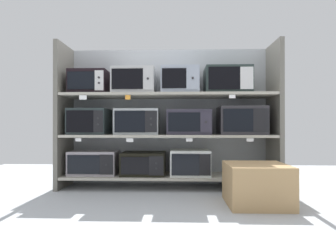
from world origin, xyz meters
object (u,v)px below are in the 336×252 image
Objects in this scene: microwave_0 at (94,163)px; microwave_9 at (180,81)px; microwave_3 at (90,122)px; microwave_6 at (241,121)px; microwave_7 at (90,83)px; microwave_5 at (189,122)px; microwave_10 at (227,81)px; microwave_2 at (190,162)px; shipping_carton at (257,184)px; microwave_1 at (144,163)px; microwave_8 at (135,82)px; microwave_4 at (137,122)px.

microwave_0 is 1.40m from microwave_9.
microwave_3 reaches higher than microwave_0.
microwave_6 is 1.20× the size of microwave_7.
microwave_7 is (-1.17, 0.00, 0.47)m from microwave_5.
microwave_10 reaches higher than microwave_0.
microwave_6 is (1.78, 0.00, 0.01)m from microwave_3.
microwave_9 is 0.84× the size of microwave_10.
microwave_6 is 0.49m from microwave_10.
shipping_carton is at bearing -49.89° from microwave_2.
microwave_10 is 0.96× the size of shipping_carton.
microwave_0 is 1.26× the size of microwave_7.
microwave_6 reaches higher than microwave_1.
shipping_carton is (-0.02, -0.69, -0.60)m from microwave_6.
microwave_10 is (0.44, -0.00, 0.95)m from microwave_2.
microwave_1 is at bearing 179.98° from microwave_10.
microwave_8 reaches higher than microwave_3.
microwave_4 is at bearing -179.74° from microwave_1.
microwave_9 is at bearing 135.29° from shipping_carton.
microwave_0 is 1.21m from microwave_5.
microwave_3 is 0.84× the size of microwave_6.
microwave_4 reaches higher than microwave_1.
shipping_carton is at bearing -21.97° from microwave_0.
microwave_3 is at bearing -179.98° from microwave_8.
microwave_7 reaches higher than microwave_6.
microwave_4 is 0.93× the size of shipping_carton.
microwave_7 is at bearing 180.00° from microwave_1.
microwave_6 is at bearing -0.01° from microwave_5.
microwave_1 is 0.99× the size of microwave_4.
microwave_2 is 1.15m from microwave_8.
microwave_3 is at bearing -179.78° from microwave_0.
microwave_5 is 1.08m from shipping_carton.
microwave_10 is at bearing -179.94° from microwave_6.
microwave_6 is 1.84m from microwave_7.
microwave_0 is 1.13m from microwave_2.
microwave_2 is at bearing -0.03° from microwave_1.
microwave_5 is at bearing 179.99° from microwave_6.
microwave_10 reaches higher than microwave_7.
microwave_7 reaches higher than microwave_1.
shipping_carton is (0.15, -0.69, -1.06)m from microwave_10.
microwave_4 is 1.21m from microwave_6.
microwave_3 is 0.81× the size of shipping_carton.
microwave_2 is at bearing -1.03° from microwave_5.
microwave_4 is (0.51, -0.00, 0.48)m from microwave_0.
microwave_7 is (-0.65, 0.00, 0.95)m from microwave_1.
microwave_4 is 0.97× the size of microwave_6.
microwave_9 is at bearing 0.01° from microwave_0.
microwave_3 is at bearing -179.98° from microwave_9.
microwave_3 is at bearing -179.98° from microwave_5.
microwave_1 is at bearing 0.26° from microwave_4.
microwave_2 is 0.96m from microwave_9.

